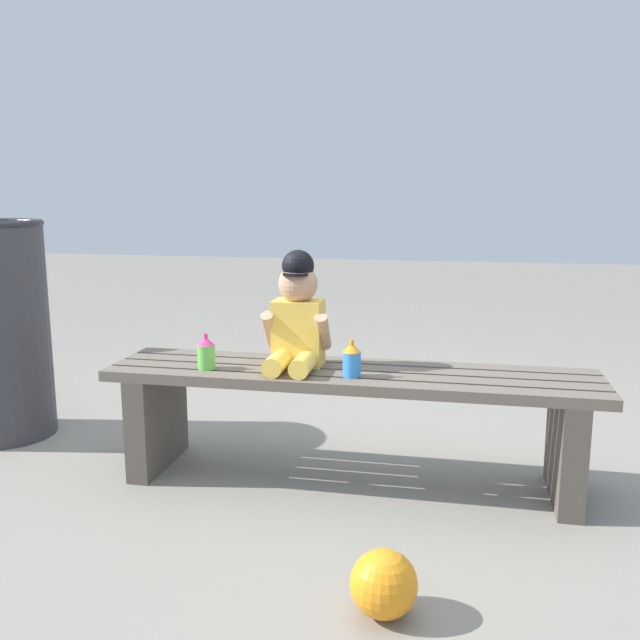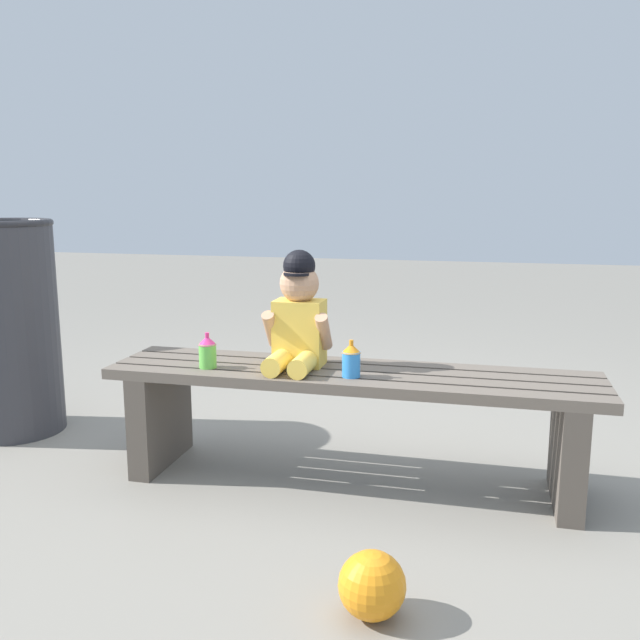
{
  "view_description": "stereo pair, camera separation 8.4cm",
  "coord_description": "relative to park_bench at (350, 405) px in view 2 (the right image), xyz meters",
  "views": [
    {
      "loc": [
        0.35,
        -2.22,
        1.0
      ],
      "look_at": [
        -0.09,
        -0.05,
        0.58
      ],
      "focal_mm": 38.12,
      "sensor_mm": 36.0,
      "label": 1
    },
    {
      "loc": [
        0.43,
        -2.2,
        1.0
      ],
      "look_at": [
        -0.09,
        -0.05,
        0.58
      ],
      "focal_mm": 38.12,
      "sensor_mm": 36.0,
      "label": 2
    }
  ],
  "objects": [
    {
      "name": "ground_plane",
      "position": [
        0.0,
        -0.0,
        -0.28
      ],
      "size": [
        16.0,
        16.0,
        0.0
      ],
      "primitive_type": "plane",
      "color": "gray"
    },
    {
      "name": "park_bench",
      "position": [
        0.0,
        0.0,
        0.0
      ],
      "size": [
        1.67,
        0.37,
        0.4
      ],
      "color": "#60564C",
      "rests_on": "ground_plane"
    },
    {
      "name": "child_figure",
      "position": [
        -0.19,
        0.02,
        0.3
      ],
      "size": [
        0.23,
        0.27,
        0.4
      ],
      "color": "#F2C64C",
      "rests_on": "park_bench"
    },
    {
      "name": "sippy_cup_left",
      "position": [
        -0.49,
        -0.08,
        0.18
      ],
      "size": [
        0.06,
        0.06,
        0.12
      ],
      "color": "#66CC4C",
      "rests_on": "park_bench"
    },
    {
      "name": "sippy_cup_right",
      "position": [
        0.02,
        -0.08,
        0.18
      ],
      "size": [
        0.06,
        0.06,
        0.12
      ],
      "color": "#338CE5",
      "rests_on": "park_bench"
    },
    {
      "name": "toy_ball",
      "position": [
        0.2,
        -0.75,
        -0.2
      ],
      "size": [
        0.16,
        0.16,
        0.16
      ],
      "primitive_type": "sphere",
      "color": "orange",
      "rests_on": "ground_plane"
    },
    {
      "name": "trash_bin",
      "position": [
        -1.48,
        0.18,
        0.17
      ],
      "size": [
        0.4,
        0.4,
        0.89
      ],
      "color": "#333338",
      "rests_on": "ground_plane"
    }
  ]
}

